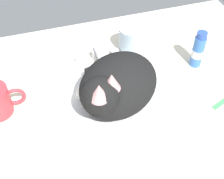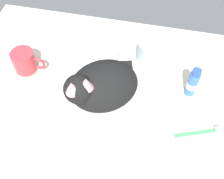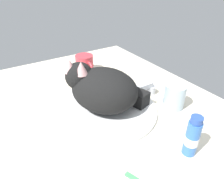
{
  "view_description": "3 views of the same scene",
  "coord_description": "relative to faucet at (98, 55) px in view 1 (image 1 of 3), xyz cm",
  "views": [
    {
      "loc": [
        -18.11,
        -52.83,
        64.92
      ],
      "look_at": [
        -1.26,
        1.49,
        5.4
      ],
      "focal_mm": 50.03,
      "sensor_mm": 36.0,
      "label": 1
    },
    {
      "loc": [
        13.82,
        -52.2,
        80.47
      ],
      "look_at": [
        2.79,
        -0.62,
        7.77
      ],
      "focal_mm": 45.39,
      "sensor_mm": 36.0,
      "label": 2
    },
    {
      "loc": [
        49.6,
        -28.58,
        42.57
      ],
      "look_at": [
        -0.05,
        2.96,
        7.46
      ],
      "focal_mm": 32.79,
      "sensor_mm": 36.0,
      "label": 3
    }
  ],
  "objects": [
    {
      "name": "sink_basin",
      "position": [
        0.0,
        -19.75,
        -1.64
      ],
      "size": [
        35.68,
        35.68,
        1.1
      ],
      "primitive_type": "cylinder",
      "color": "white",
      "rests_on": "ground_plane"
    },
    {
      "name": "cat",
      "position": [
        -0.98,
        -20.08,
        6.41
      ],
      "size": [
        28.54,
        27.98,
        17.15
      ],
      "color": "black",
      "rests_on": "sink_basin"
    },
    {
      "name": "ground_plane",
      "position": [
        0.0,
        -19.75,
        -3.69
      ],
      "size": [
        110.0,
        82.5,
        3.0
      ],
      "primitive_type": "cube",
      "color": "silver"
    },
    {
      "name": "rinse_cup",
      "position": [
        11.0,
        1.83,
        2.13
      ],
      "size": [
        7.16,
        7.16,
        8.64
      ],
      "color": "silver",
      "rests_on": "ground_plane"
    },
    {
      "name": "toothpaste_bottle",
      "position": [
        28.15,
        -10.55,
        3.38
      ],
      "size": [
        3.59,
        3.59,
        12.04
      ],
      "color": "#3870C6",
      "rests_on": "ground_plane"
    },
    {
      "name": "faucet",
      "position": [
        0.0,
        0.0,
        0.0
      ],
      "size": [
        14.36,
        9.56,
        5.17
      ],
      "color": "silver",
      "rests_on": "ground_plane"
    }
  ]
}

